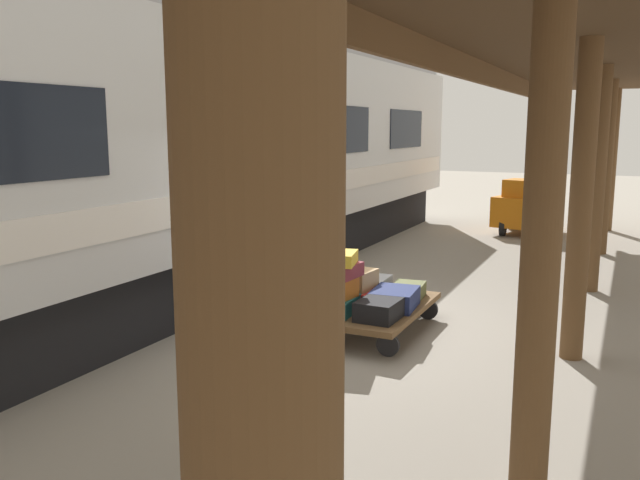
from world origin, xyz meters
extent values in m
plane|color=gray|center=(0.00, 0.00, 0.00)|extent=(60.00, 60.00, 0.00)
cylinder|color=brown|center=(-2.47, -9.96, 1.70)|extent=(0.24, 0.24, 3.40)
cylinder|color=brown|center=(-2.47, -6.64, 1.70)|extent=(0.24, 0.24, 3.40)
cylinder|color=brown|center=(-2.47, -3.32, 1.70)|extent=(0.24, 0.24, 3.40)
cylinder|color=brown|center=(-2.47, 0.00, 1.70)|extent=(0.24, 0.24, 3.40)
cylinder|color=brown|center=(-2.47, 3.32, 1.70)|extent=(0.24, 0.24, 3.40)
cube|color=#432E1A|center=(-2.47, 0.00, 3.48)|extent=(3.20, 20.73, 0.16)
cube|color=brown|center=(-0.92, 0.00, 3.25)|extent=(0.08, 20.73, 0.30)
cube|color=silver|center=(3.26, 0.00, 2.35)|extent=(3.00, 20.18, 2.90)
cube|color=black|center=(3.26, 0.00, 0.45)|extent=(2.55, 19.17, 0.90)
cube|color=#99999E|center=(3.26, 0.00, 3.90)|extent=(2.76, 19.77, 0.20)
cube|color=silver|center=(1.75, 0.00, 1.55)|extent=(0.03, 19.77, 0.36)
cube|color=black|center=(1.75, -7.06, 2.45)|extent=(0.02, 2.22, 0.84)
cube|color=black|center=(1.75, -3.53, 2.45)|extent=(0.02, 2.22, 0.84)
cube|color=black|center=(1.75, 3.53, 2.45)|extent=(0.02, 2.22, 0.84)
cube|color=black|center=(1.81, 0.00, 1.95)|extent=(0.12, 1.10, 2.00)
cube|color=brown|center=(-0.18, 0.04, 0.30)|extent=(1.15, 1.96, 0.07)
cylinder|color=black|center=(-0.64, 0.82, 0.13)|extent=(0.26, 0.05, 0.26)
cylinder|color=black|center=(0.28, 0.82, 0.13)|extent=(0.26, 0.05, 0.26)
cylinder|color=black|center=(-0.64, -0.75, 0.13)|extent=(0.26, 0.05, 0.26)
cylinder|color=black|center=(0.28, -0.75, 0.13)|extent=(0.26, 0.05, 0.26)
cube|color=navy|center=(-0.43, 0.04, 0.45)|extent=(0.57, 0.68, 0.23)
cube|color=black|center=(-0.43, 0.58, 0.45)|extent=(0.45, 0.55, 0.23)
cube|color=#1E666B|center=(0.08, 0.58, 0.43)|extent=(0.41, 0.64, 0.19)
cube|color=#9EA0A5|center=(0.08, -0.50, 0.44)|extent=(0.47, 0.54, 0.22)
cube|color=brown|center=(-0.43, -0.50, 0.42)|extent=(0.43, 0.54, 0.18)
cube|color=#AD231E|center=(0.08, 0.04, 0.42)|extent=(0.54, 0.51, 0.17)
cube|color=tan|center=(0.09, 0.00, 0.63)|extent=(0.48, 0.50, 0.24)
cube|color=#CC6B23|center=(0.11, 0.59, 0.65)|extent=(0.44, 0.55, 0.25)
cube|color=maroon|center=(0.08, 0.59, 0.85)|extent=(0.47, 0.59, 0.16)
cube|color=gold|center=(0.06, 0.60, 1.01)|extent=(0.47, 0.54, 0.14)
cylinder|color=navy|center=(0.92, -0.10, 0.41)|extent=(0.16, 0.16, 0.82)
cylinder|color=navy|center=(0.92, 0.10, 0.41)|extent=(0.16, 0.16, 0.82)
cube|color=navy|center=(0.92, 0.00, 1.12)|extent=(0.36, 0.22, 0.60)
cylinder|color=tan|center=(0.92, 0.00, 1.45)|extent=(0.09, 0.09, 0.06)
sphere|color=tan|center=(0.92, 0.00, 1.59)|extent=(0.22, 0.22, 0.22)
cylinder|color=black|center=(0.92, 0.00, 1.67)|extent=(0.21, 0.21, 0.06)
cylinder|color=navy|center=(1.14, -0.16, 1.22)|extent=(0.53, 0.10, 0.21)
cylinder|color=navy|center=(1.14, 0.16, 1.22)|extent=(0.53, 0.10, 0.21)
cylinder|color=#332D28|center=(1.55, 0.27, 0.41)|extent=(0.16, 0.16, 0.82)
cylinder|color=#332D28|center=(1.55, 0.07, 0.41)|extent=(0.16, 0.16, 0.82)
cube|color=silver|center=(1.55, 0.17, 1.12)|extent=(0.36, 0.22, 0.60)
cylinder|color=tan|center=(1.55, 0.17, 1.45)|extent=(0.09, 0.09, 0.06)
sphere|color=tan|center=(1.55, 0.17, 1.59)|extent=(0.22, 0.22, 0.22)
cylinder|color=#332D28|center=(1.55, 0.17, 1.67)|extent=(0.21, 0.21, 0.06)
cylinder|color=silver|center=(1.33, 0.32, 1.22)|extent=(0.53, 0.10, 0.21)
cylinder|color=silver|center=(1.33, 0.00, 1.22)|extent=(0.53, 0.10, 0.21)
cube|color=orange|center=(-0.77, -8.62, 0.55)|extent=(1.50, 1.92, 0.70)
cube|color=orange|center=(-0.77, -8.27, 1.05)|extent=(1.05, 0.91, 0.50)
cylinder|color=black|center=(-1.22, -8.02, 0.20)|extent=(0.12, 0.40, 0.40)
cylinder|color=black|center=(-0.32, -8.02, 0.20)|extent=(0.12, 0.40, 0.40)
cylinder|color=black|center=(-1.22, -9.22, 0.20)|extent=(0.12, 0.40, 0.40)
cylinder|color=black|center=(-0.32, -9.22, 0.20)|extent=(0.12, 0.40, 0.40)
camera|label=1|loc=(-2.93, 7.42, 2.50)|focal=36.96mm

